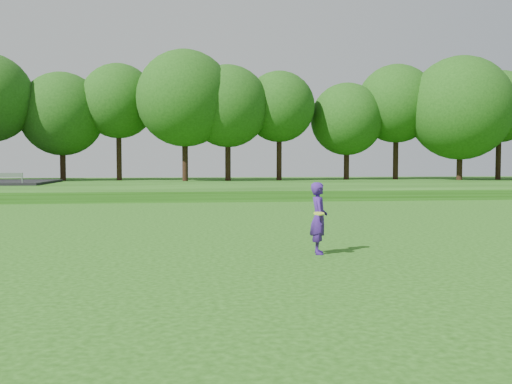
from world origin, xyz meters
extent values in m
plane|color=#1A450D|center=(0.00, 0.00, 0.00)|extent=(140.00, 140.00, 0.00)
cube|color=#1A450D|center=(0.00, 34.00, 0.30)|extent=(130.00, 30.00, 0.60)
cube|color=gray|center=(0.00, 20.00, 0.02)|extent=(130.00, 1.60, 0.04)
imported|color=#3E1C7E|center=(1.18, 0.99, 0.87)|extent=(0.49, 0.68, 1.74)
cylinder|color=#C2E724|center=(1.10, 0.62, 1.01)|extent=(0.25, 0.25, 0.07)
camera|label=1|loc=(-2.12, -12.40, 2.22)|focal=40.00mm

